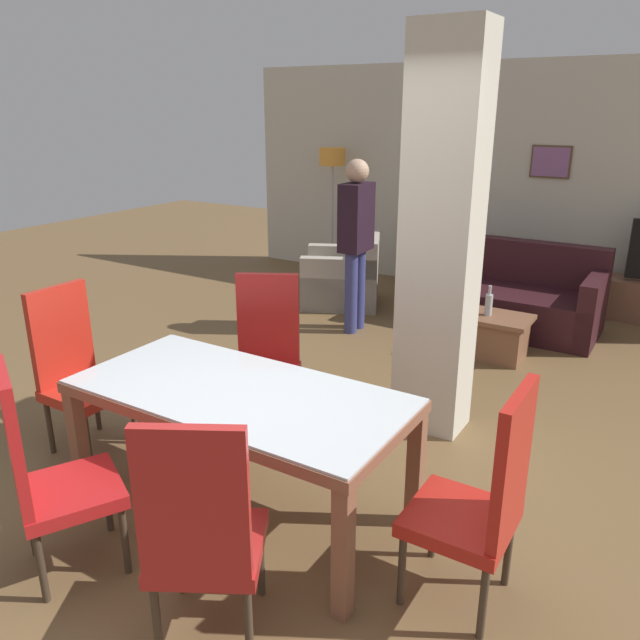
{
  "coord_description": "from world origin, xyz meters",
  "views": [
    {
      "loc": [
        1.98,
        -2.36,
        2.2
      ],
      "look_at": [
        0.0,
        0.84,
        0.9
      ],
      "focal_mm": 35.0,
      "sensor_mm": 36.0,
      "label": 1
    }
  ],
  "objects_px": {
    "standing_person": "(356,234)",
    "coffee_table": "(487,335)",
    "armchair": "(345,280)",
    "floor_lamp": "(332,169)",
    "dining_table": "(239,414)",
    "dining_chair_near_left": "(46,471)",
    "dining_chair_head_right": "(483,497)",
    "dining_chair_far_left": "(267,352)",
    "dining_chair_near_right": "(202,531)",
    "bottle": "(489,304)",
    "sofa": "(501,298)",
    "dining_chair_head_left": "(76,367)"
  },
  "relations": [
    {
      "from": "dining_chair_far_left",
      "to": "coffee_table",
      "type": "distance_m",
      "value": 2.36
    },
    {
      "from": "standing_person",
      "to": "coffee_table",
      "type": "bearing_deg",
      "value": 90.0
    },
    {
      "from": "dining_chair_near_right",
      "to": "standing_person",
      "type": "relative_size",
      "value": 0.64
    },
    {
      "from": "dining_chair_near_left",
      "to": "dining_chair_head_left",
      "type": "distance_m",
      "value": 1.26
    },
    {
      "from": "dining_chair_near_right",
      "to": "dining_chair_head_right",
      "type": "xyz_separation_m",
      "value": [
        0.9,
        0.83,
        0.0
      ]
    },
    {
      "from": "dining_chair_head_right",
      "to": "coffee_table",
      "type": "height_order",
      "value": "dining_chair_head_right"
    },
    {
      "from": "dining_chair_head_left",
      "to": "standing_person",
      "type": "bearing_deg",
      "value": 171.32
    },
    {
      "from": "coffee_table",
      "to": "standing_person",
      "type": "xyz_separation_m",
      "value": [
        -1.38,
        -0.03,
        0.79
      ]
    },
    {
      "from": "dining_chair_head_left",
      "to": "coffee_table",
      "type": "distance_m",
      "value": 3.55
    },
    {
      "from": "dining_chair_near_left",
      "to": "floor_lamp",
      "type": "distance_m",
      "value": 6.03
    },
    {
      "from": "dining_chair_near_right",
      "to": "standing_person",
      "type": "distance_m",
      "value": 4.08
    },
    {
      "from": "coffee_table",
      "to": "dining_table",
      "type": "bearing_deg",
      "value": -98.7
    },
    {
      "from": "dining_chair_head_left",
      "to": "armchair",
      "type": "height_order",
      "value": "dining_chair_head_left"
    },
    {
      "from": "dining_chair_far_left",
      "to": "armchair",
      "type": "distance_m",
      "value": 3.04
    },
    {
      "from": "bottle",
      "to": "dining_chair_far_left",
      "type": "bearing_deg",
      "value": -113.28
    },
    {
      "from": "dining_chair_far_left",
      "to": "bottle",
      "type": "height_order",
      "value": "dining_chair_far_left"
    },
    {
      "from": "dining_chair_far_left",
      "to": "standing_person",
      "type": "bearing_deg",
      "value": -105.79
    },
    {
      "from": "dining_chair_far_left",
      "to": "standing_person",
      "type": "xyz_separation_m",
      "value": [
        -0.45,
        2.12,
        0.43
      ]
    },
    {
      "from": "coffee_table",
      "to": "dining_chair_near_left",
      "type": "bearing_deg",
      "value": -103.35
    },
    {
      "from": "dining_chair_head_right",
      "to": "dining_chair_far_left",
      "type": "relative_size",
      "value": 1.0
    },
    {
      "from": "dining_chair_near_right",
      "to": "dining_chair_head_right",
      "type": "height_order",
      "value": "same"
    },
    {
      "from": "armchair",
      "to": "floor_lamp",
      "type": "distance_m",
      "value": 1.76
    },
    {
      "from": "dining_chair_head_right",
      "to": "dining_chair_near_left",
      "type": "bearing_deg",
      "value": 115.7
    },
    {
      "from": "dining_chair_near_right",
      "to": "dining_chair_far_left",
      "type": "distance_m",
      "value": 1.94
    },
    {
      "from": "dining_chair_near_left",
      "to": "dining_chair_head_left",
      "type": "bearing_deg",
      "value": 163.78
    },
    {
      "from": "dining_chair_near_left",
      "to": "sofa",
      "type": "xyz_separation_m",
      "value": [
        0.78,
        4.83,
        -0.28
      ]
    },
    {
      "from": "dining_chair_far_left",
      "to": "sofa",
      "type": "bearing_deg",
      "value": -132.03
    },
    {
      "from": "sofa",
      "to": "floor_lamp",
      "type": "relative_size",
      "value": 1.16
    },
    {
      "from": "dining_chair_near_right",
      "to": "dining_chair_far_left",
      "type": "relative_size",
      "value": 1.0
    },
    {
      "from": "dining_chair_near_left",
      "to": "dining_chair_head_left",
      "type": "relative_size",
      "value": 1.0
    },
    {
      "from": "dining_table",
      "to": "dining_chair_near_left",
      "type": "xyz_separation_m",
      "value": [
        -0.46,
        -0.88,
        -0.04
      ]
    },
    {
      "from": "dining_chair_near_right",
      "to": "floor_lamp",
      "type": "xyz_separation_m",
      "value": [
        -2.73,
        5.63,
        0.85
      ]
    },
    {
      "from": "dining_chair_near_left",
      "to": "bottle",
      "type": "distance_m",
      "value": 3.99
    },
    {
      "from": "dining_chair_near_right",
      "to": "bottle",
      "type": "distance_m",
      "value": 3.83
    },
    {
      "from": "dining_chair_far_left",
      "to": "standing_person",
      "type": "relative_size",
      "value": 0.64
    },
    {
      "from": "dining_chair_head_right",
      "to": "floor_lamp",
      "type": "relative_size",
      "value": 0.66
    },
    {
      "from": "dining_chair_near_right",
      "to": "standing_person",
      "type": "height_order",
      "value": "standing_person"
    },
    {
      "from": "dining_chair_far_left",
      "to": "bottle",
      "type": "xyz_separation_m",
      "value": [
        0.92,
        2.13,
        -0.07
      ]
    },
    {
      "from": "dining_chair_head_right",
      "to": "floor_lamp",
      "type": "xyz_separation_m",
      "value": [
        -3.63,
        4.81,
        0.85
      ]
    },
    {
      "from": "sofa",
      "to": "bottle",
      "type": "height_order",
      "value": "sofa"
    },
    {
      "from": "armchair",
      "to": "standing_person",
      "type": "height_order",
      "value": "standing_person"
    },
    {
      "from": "standing_person",
      "to": "dining_chair_far_left",
      "type": "bearing_deg",
      "value": 10.82
    },
    {
      "from": "dining_table",
      "to": "dining_chair_near_left",
      "type": "relative_size",
      "value": 1.68
    },
    {
      "from": "dining_chair_near_left",
      "to": "dining_chair_near_right",
      "type": "bearing_deg",
      "value": 31.1
    },
    {
      "from": "dining_chair_near_right",
      "to": "bottle",
      "type": "bearing_deg",
      "value": 60.74
    },
    {
      "from": "dining_table",
      "to": "coffee_table",
      "type": "xyz_separation_m",
      "value": [
        0.46,
        3.02,
        -0.4
      ]
    },
    {
      "from": "dining_chair_head_left",
      "to": "floor_lamp",
      "type": "xyz_separation_m",
      "value": [
        -0.89,
        4.81,
        0.85
      ]
    },
    {
      "from": "dining_chair_head_right",
      "to": "dining_chair_far_left",
      "type": "height_order",
      "value": "same"
    },
    {
      "from": "coffee_table",
      "to": "dining_chair_far_left",
      "type": "bearing_deg",
      "value": -113.35
    },
    {
      "from": "dining_chair_near_left",
      "to": "coffee_table",
      "type": "bearing_deg",
      "value": 104.47
    }
  ]
}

